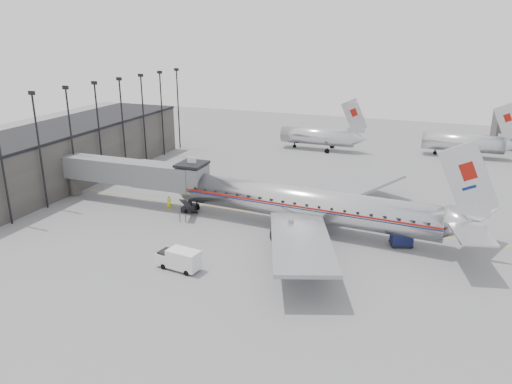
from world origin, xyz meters
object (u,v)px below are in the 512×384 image
at_px(baggage_cart_white, 319,252).
at_px(ramp_worker, 169,203).
at_px(airliner, 310,205).
at_px(service_van, 179,259).
at_px(baggage_cart_navy, 402,238).

xyz_separation_m(baggage_cart_white, ramp_worker, (-21.76, 7.34, 0.07)).
relative_size(airliner, ramp_worker, 21.67).
bearing_deg(service_van, baggage_cart_navy, 41.51).
relative_size(airliner, baggage_cart_navy, 14.29).
bearing_deg(baggage_cart_navy, baggage_cart_white, -158.65).
xyz_separation_m(service_van, baggage_cart_navy, (20.02, 13.34, -0.15)).
height_order(airliner, service_van, airliner).
relative_size(airliner, baggage_cart_white, 19.07).
xyz_separation_m(airliner, baggage_cart_white, (2.97, -7.28, -2.28)).
xyz_separation_m(baggage_cart_navy, ramp_worker, (-29.37, 1.00, -0.06)).
bearing_deg(baggage_cart_navy, service_van, -164.75).
height_order(service_van, baggage_cart_white, service_van).
bearing_deg(ramp_worker, baggage_cart_white, -57.26).
distance_m(airliner, ramp_worker, 18.91).
bearing_deg(service_van, baggage_cart_white, 37.27).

